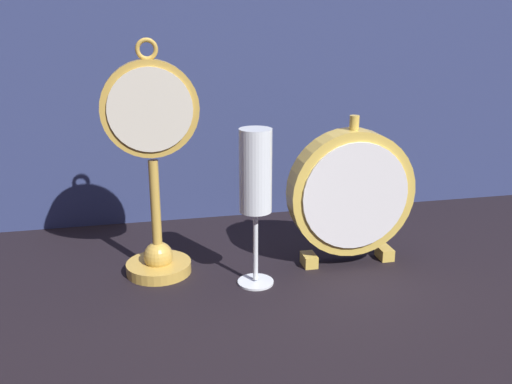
% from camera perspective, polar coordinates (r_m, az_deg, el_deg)
% --- Properties ---
extents(ground_plane, '(4.00, 4.00, 0.00)m').
position_cam_1_polar(ground_plane, '(0.79, 1.25, -10.13)').
color(ground_plane, black).
extents(fabric_backdrop_drape, '(1.67, 0.01, 0.73)m').
position_cam_1_polar(fabric_backdrop_drape, '(1.02, -3.07, 17.43)').
color(fabric_backdrop_drape, navy).
rests_on(fabric_backdrop_drape, ground_plane).
extents(pocket_watch_on_stand, '(0.13, 0.10, 0.34)m').
position_cam_1_polar(pocket_watch_on_stand, '(0.81, -10.21, 2.05)').
color(pocket_watch_on_stand, gold).
rests_on(pocket_watch_on_stand, ground_plane).
extents(mantel_clock_silver, '(0.19, 0.04, 0.23)m').
position_cam_1_polar(mantel_clock_silver, '(0.86, 9.48, -0.13)').
color(mantel_clock_silver, gold).
rests_on(mantel_clock_silver, ground_plane).
extents(champagne_flute, '(0.05, 0.05, 0.22)m').
position_cam_1_polar(champagne_flute, '(0.76, -0.05, 1.05)').
color(champagne_flute, silver).
rests_on(champagne_flute, ground_plane).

